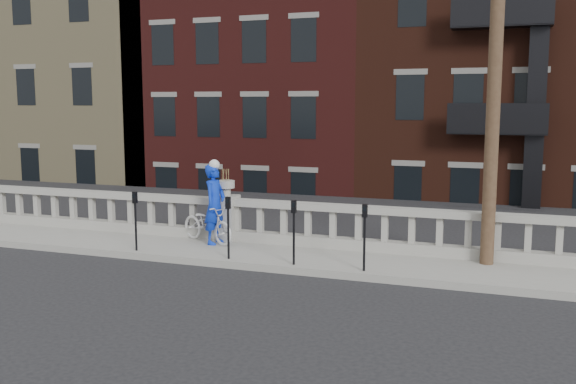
% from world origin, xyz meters
% --- Properties ---
extents(ground, '(120.00, 120.00, 0.00)m').
position_xyz_m(ground, '(0.00, 0.00, 0.00)').
color(ground, black).
rests_on(ground, ground).
extents(sidewalk, '(32.00, 2.20, 0.15)m').
position_xyz_m(sidewalk, '(0.00, 3.00, 0.07)').
color(sidewalk, gray).
rests_on(sidewalk, ground).
extents(balustrade, '(28.00, 0.34, 1.03)m').
position_xyz_m(balustrade, '(0.00, 3.95, 0.64)').
color(balustrade, gray).
rests_on(balustrade, sidewalk).
extents(planter_pedestal, '(0.55, 0.55, 1.76)m').
position_xyz_m(planter_pedestal, '(0.00, 3.95, 0.83)').
color(planter_pedestal, gray).
rests_on(planter_pedestal, sidewalk).
extents(lower_level, '(80.00, 44.00, 20.80)m').
position_xyz_m(lower_level, '(0.56, 23.04, 2.63)').
color(lower_level, '#605E59').
rests_on(lower_level, ground).
extents(utility_pole, '(1.60, 0.28, 10.00)m').
position_xyz_m(utility_pole, '(6.20, 3.60, 5.24)').
color(utility_pole, '#422D1E').
rests_on(utility_pole, sidewalk).
extents(parking_meter_b, '(0.10, 0.09, 1.36)m').
position_xyz_m(parking_meter_b, '(-1.43, 2.15, 1.00)').
color(parking_meter_b, black).
rests_on(parking_meter_b, sidewalk).
extents(parking_meter_c, '(0.10, 0.09, 1.36)m').
position_xyz_m(parking_meter_c, '(0.90, 2.15, 1.00)').
color(parking_meter_c, black).
rests_on(parking_meter_c, sidewalk).
extents(parking_meter_d, '(0.10, 0.09, 1.36)m').
position_xyz_m(parking_meter_d, '(2.40, 2.15, 1.00)').
color(parking_meter_d, black).
rests_on(parking_meter_d, sidewalk).
extents(parking_meter_e, '(0.10, 0.09, 1.36)m').
position_xyz_m(parking_meter_e, '(3.90, 2.15, 1.00)').
color(parking_meter_e, black).
rests_on(parking_meter_e, sidewalk).
extents(bicycle, '(1.85, 1.27, 0.92)m').
position_xyz_m(bicycle, '(-0.28, 3.50, 0.61)').
color(bicycle, silver).
rests_on(bicycle, sidewalk).
extents(cyclist, '(0.50, 0.73, 1.92)m').
position_xyz_m(cyclist, '(-0.05, 3.44, 1.11)').
color(cyclist, '#0C2EC1').
rests_on(cyclist, sidewalk).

